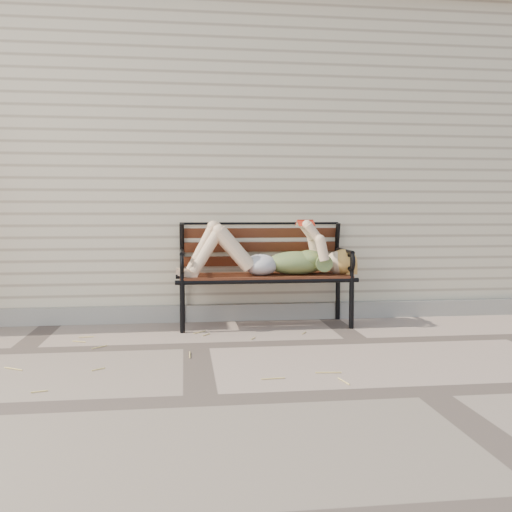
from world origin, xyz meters
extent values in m
plane|color=gray|center=(0.00, 0.00, 0.00)|extent=(80.00, 80.00, 0.00)
cube|color=beige|center=(0.00, 3.00, 1.50)|extent=(8.00, 4.00, 3.00)
cube|color=#473933|center=(0.00, 3.00, 3.15)|extent=(8.30, 4.30, 0.30)
cube|color=gray|center=(0.00, 0.97, 0.07)|extent=(8.00, 0.10, 0.15)
cylinder|color=black|center=(-0.10, 0.48, 0.22)|extent=(0.04, 0.04, 0.43)
cylinder|color=black|center=(-0.10, 0.91, 0.22)|extent=(0.04, 0.04, 0.43)
cylinder|color=black|center=(1.33, 0.48, 0.22)|extent=(0.04, 0.04, 0.43)
cylinder|color=black|center=(1.33, 0.91, 0.22)|extent=(0.04, 0.04, 0.43)
cube|color=#5F2C18|center=(0.61, 0.69, 0.43)|extent=(1.47, 0.47, 0.03)
cylinder|color=black|center=(0.61, 0.48, 0.42)|extent=(1.55, 0.04, 0.04)
cylinder|color=black|center=(0.61, 0.91, 0.42)|extent=(1.55, 0.04, 0.04)
torus|color=black|center=(0.61, 1.02, 0.92)|extent=(0.27, 0.03, 0.27)
ellipsoid|color=#0A3B4A|center=(0.89, 0.67, 0.55)|extent=(0.52, 0.30, 0.20)
ellipsoid|color=#0A3B4A|center=(1.00, 0.67, 0.58)|extent=(0.25, 0.29, 0.15)
ellipsoid|color=silver|center=(0.58, 0.67, 0.54)|extent=(0.29, 0.33, 0.18)
sphere|color=#FFD5AB|center=(1.26, 0.67, 0.55)|extent=(0.21, 0.21, 0.21)
ellipsoid|color=#EFAC5A|center=(1.31, 0.67, 0.56)|extent=(0.24, 0.25, 0.22)
cube|color=#A22312|center=(0.96, 0.67, 0.92)|extent=(0.14, 0.02, 0.02)
cube|color=white|center=(0.96, 0.62, 0.89)|extent=(0.14, 0.08, 0.05)
cube|color=white|center=(0.96, 0.71, 0.89)|extent=(0.14, 0.08, 0.05)
cube|color=#A22312|center=(0.96, 0.62, 0.90)|extent=(0.14, 0.09, 0.05)
cube|color=#A22312|center=(0.96, 0.71, 0.90)|extent=(0.14, 0.09, 0.05)
cylinder|color=#DCC26B|center=(0.59, -0.62, 0.01)|extent=(0.09, 0.06, 0.01)
cylinder|color=#DCC26B|center=(-0.55, 0.39, 0.01)|extent=(0.08, 0.04, 0.01)
cylinder|color=#DCC26B|center=(-0.55, 0.09, 0.01)|extent=(0.06, 0.14, 0.01)
cylinder|color=#DCC26B|center=(0.55, -0.10, 0.01)|extent=(0.10, 0.07, 0.01)
cylinder|color=#DCC26B|center=(0.56, -0.91, 0.01)|extent=(0.08, 0.10, 0.01)
cylinder|color=#DCC26B|center=(0.80, -0.42, 0.01)|extent=(0.09, 0.07, 0.01)
cylinder|color=#DCC26B|center=(0.57, -0.01, 0.01)|extent=(0.14, 0.03, 0.01)
cylinder|color=#DCC26B|center=(0.45, -1.10, 0.01)|extent=(0.03, 0.13, 0.01)
cylinder|color=#DCC26B|center=(0.25, -1.07, 0.01)|extent=(0.08, 0.02, 0.01)
cylinder|color=#DCC26B|center=(-0.32, 0.54, 0.01)|extent=(0.06, 0.09, 0.01)
cylinder|color=#DCC26B|center=(-0.10, -1.02, 0.01)|extent=(0.13, 0.02, 0.01)
cylinder|color=#DCC26B|center=(-0.63, -0.74, 0.01)|extent=(0.03, 0.10, 0.01)
camera|label=1|loc=(-0.08, -4.19, 0.98)|focal=40.00mm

